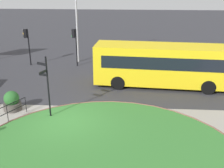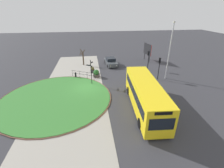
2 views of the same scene
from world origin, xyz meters
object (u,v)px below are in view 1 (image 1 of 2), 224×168
object	(u,v)px
traffic_light_near	(27,39)
signpost_directional	(47,84)
lamppost_tall	(76,14)
bus_yellow	(163,65)
planter_kerbside	(12,102)
traffic_light_far	(75,39)

from	to	relation	value
traffic_light_near	signpost_directional	bearing A→B (deg)	110.34
signpost_directional	lamppost_tall	bearing A→B (deg)	91.97
signpost_directional	bus_yellow	world-z (taller)	signpost_directional
signpost_directional	lamppost_tall	size ratio (longest dim) A/B	0.43
planter_kerbside	traffic_light_far	bearing A→B (deg)	77.42
traffic_light_near	traffic_light_far	size ratio (longest dim) A/B	0.99
traffic_light_near	lamppost_tall	size ratio (longest dim) A/B	0.40
traffic_light_far	signpost_directional	bearing A→B (deg)	107.43
lamppost_tall	traffic_light_near	bearing A→B (deg)	-161.97
bus_yellow	lamppost_tall	size ratio (longest dim) A/B	1.19
traffic_light_near	bus_yellow	bearing A→B (deg)	153.82
signpost_directional	planter_kerbside	xyz separation A→B (m)	(-2.50, 0.79, -1.53)
bus_yellow	traffic_light_near	xyz separation A→B (m)	(-11.65, 4.55, 0.79)
lamppost_tall	traffic_light_far	bearing A→B (deg)	-90.44
bus_yellow	lamppost_tall	bearing A→B (deg)	145.09
bus_yellow	traffic_light_far	distance (m)	8.73
traffic_light_near	traffic_light_far	world-z (taller)	traffic_light_far
signpost_directional	traffic_light_far	bearing A→B (deg)	92.27
signpost_directional	planter_kerbside	world-z (taller)	signpost_directional
traffic_light_near	traffic_light_far	xyz separation A→B (m)	(4.32, 0.13, 0.02)
traffic_light_far	lamppost_tall	size ratio (longest dim) A/B	0.40
bus_yellow	planter_kerbside	world-z (taller)	bus_yellow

